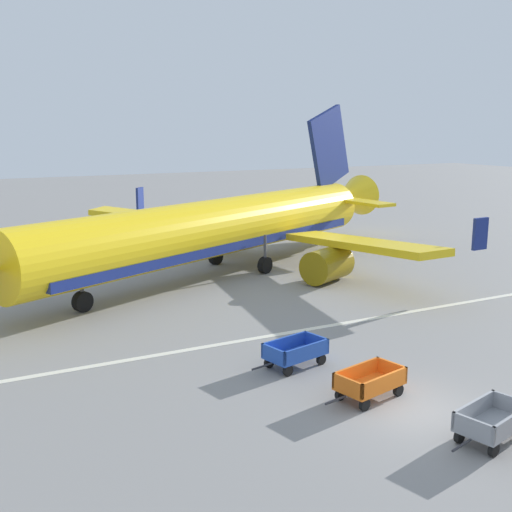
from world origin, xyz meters
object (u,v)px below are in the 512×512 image
at_px(baggage_cart_fourth_in_row, 295,352).
at_px(airplane, 225,227).
at_px(baggage_cart_second_in_row, 492,421).
at_px(baggage_cart_third_in_row, 370,382).

bearing_deg(baggage_cart_fourth_in_row, airplane, 75.02).
xyz_separation_m(baggage_cart_second_in_row, baggage_cart_fourth_in_row, (-2.34, 8.08, 0.00)).
bearing_deg(baggage_cart_second_in_row, baggage_cart_third_in_row, 109.86).
relative_size(baggage_cart_third_in_row, baggage_cart_fourth_in_row, 1.00).
relative_size(airplane, baggage_cart_third_in_row, 9.82).
distance_m(baggage_cart_second_in_row, baggage_cart_fourth_in_row, 8.42).
xyz_separation_m(airplane, baggage_cart_fourth_in_row, (-4.43, -16.55, -2.45)).
height_order(airplane, baggage_cart_second_in_row, airplane).
height_order(baggage_cart_second_in_row, baggage_cart_third_in_row, same).
relative_size(baggage_cart_second_in_row, baggage_cart_fourth_in_row, 1.00).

